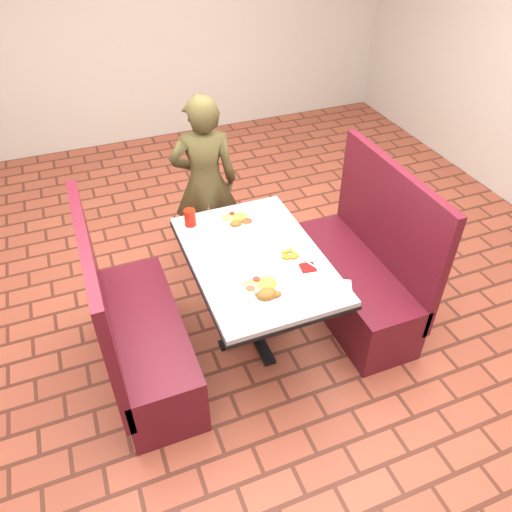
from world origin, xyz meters
name	(u,v)px	position (x,y,z in m)	size (l,w,h in m)	color
room	(256,68)	(0.00, 0.00, 1.91)	(7.00, 7.04, 2.82)	#A44D35
dining_table	(256,268)	(0.00, 0.00, 0.65)	(0.81, 1.21, 0.75)	#B0B3B5
booth_bench_left	(139,337)	(-0.80, 0.00, 0.33)	(0.47, 1.20, 1.17)	maroon
booth_bench_right	(358,276)	(0.80, 0.00, 0.33)	(0.47, 1.20, 1.17)	maroon
diner_person	(205,183)	(-0.02, 1.03, 0.71)	(0.52, 0.34, 1.42)	brown
near_dinner_plate	(264,288)	(-0.08, -0.32, 0.78)	(0.29, 0.29, 0.09)	white
far_dinner_plate	(238,219)	(0.02, 0.40, 0.77)	(0.26, 0.26, 0.07)	white
plantain_plate	(290,255)	(0.20, -0.09, 0.76)	(0.18, 0.18, 0.03)	white
maroon_napkin	(308,267)	(0.25, -0.22, 0.75)	(0.09, 0.09, 0.00)	#5C0D0D
spoon_utensil	(307,262)	(0.27, -0.18, 0.76)	(0.01, 0.13, 0.00)	#BBBBC0
red_tumbler	(190,218)	(-0.29, 0.48, 0.81)	(0.08, 0.08, 0.12)	red
paper_napkin	(334,289)	(0.30, -0.45, 0.76)	(0.21, 0.16, 0.01)	white
knife_utensil	(271,296)	(-0.06, -0.38, 0.76)	(0.01, 0.17, 0.00)	silver
fork_utensil	(264,302)	(-0.11, -0.41, 0.76)	(0.01, 0.16, 0.00)	silver
lettuce_shreds	(258,249)	(0.04, 0.06, 0.75)	(0.28, 0.32, 0.00)	#84B849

